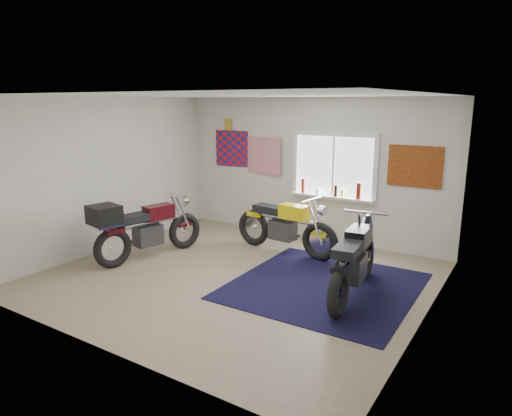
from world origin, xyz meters
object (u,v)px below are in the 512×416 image
Objects in this scene: yellow_triumph at (285,227)px; black_chrome_bike at (354,263)px; navy_rug at (324,286)px; maroon_tourer at (141,228)px.

black_chrome_bike reaches higher than yellow_triumph.
black_chrome_bike is at bearing -10.46° from navy_rug.
black_chrome_bike is at bearing -28.65° from yellow_triumph.
black_chrome_bike is (1.70, -1.13, 0.01)m from yellow_triumph.
navy_rug is 1.23× the size of black_chrome_bike.
navy_rug is at bearing 73.56° from black_chrome_bike.
navy_rug is 1.25× the size of maroon_tourer.
maroon_tourer reaches higher than navy_rug.
black_chrome_bike is at bearing -69.55° from maroon_tourer.
maroon_tourer is at bearing -133.41° from yellow_triumph.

